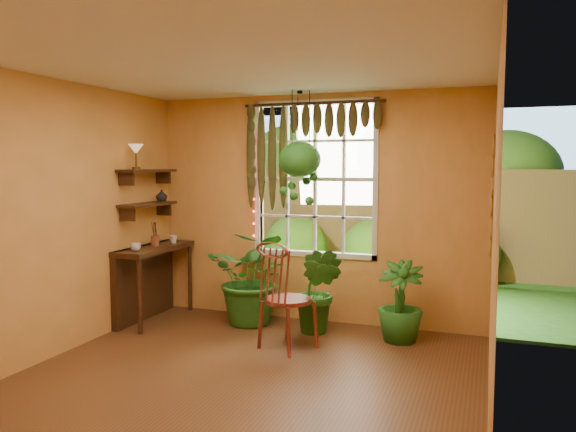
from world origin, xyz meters
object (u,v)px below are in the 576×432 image
Objects in this scene: potted_plant_left at (254,277)px; hanging_basket at (300,162)px; counter_ledge at (147,274)px; potted_plant_mid at (318,290)px; windsor_chair at (286,313)px.

potted_plant_left is 1.46m from hanging_basket.
counter_ledge is 1.08× the size of potted_plant_left.
counter_ledge is at bearing -169.36° from potted_plant_left.
counter_ledge is 2.12m from potted_plant_mid.
potted_plant_mid is at bearing -6.66° from potted_plant_left.
potted_plant_left is at bearing 10.64° from counter_ledge.
windsor_chair is (1.96, -0.47, -0.18)m from counter_ledge.
potted_plant_mid is (0.16, 0.62, 0.12)m from windsor_chair.
hanging_basket is (-0.13, 0.81, 1.54)m from windsor_chair.
potted_plant_mid is (2.11, 0.15, -0.07)m from counter_ledge.
potted_plant_mid is 0.74× the size of hanging_basket.
potted_plant_mid is at bearing 4.00° from counter_ledge.
hanging_basket is (0.54, 0.09, 1.35)m from potted_plant_left.
counter_ledge is at bearing -169.65° from windsor_chair.
windsor_chair is 0.98× the size of hanging_basket.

